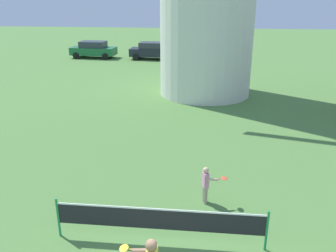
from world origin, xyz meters
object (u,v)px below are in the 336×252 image
tennis_net (159,219)px  parked_car_green (93,49)px  player_far (206,183)px  parked_car_black (152,50)px

tennis_net → parked_car_green: size_ratio=1.20×
tennis_net → player_far: bearing=60.0°
player_far → parked_car_black: 24.60m
tennis_net → parked_car_green: (-9.72, 26.16, 0.12)m
player_far → parked_car_green: (-10.85, 24.20, 0.15)m
tennis_net → player_far: player_far is taller
tennis_net → parked_car_green: 27.91m
tennis_net → parked_car_black: size_ratio=1.26×
parked_car_green → parked_car_black: 5.70m
tennis_net → player_far: (1.13, 1.96, -0.03)m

